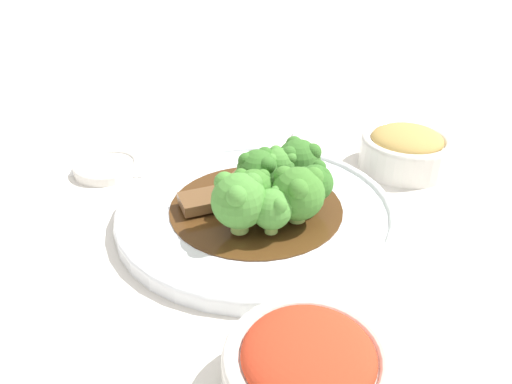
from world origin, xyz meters
The scene contains 18 objects.
ground_plane centered at (0.00, 0.00, 0.00)m, with size 4.00×4.00×0.00m, color silver.
main_plate centered at (0.00, 0.00, 0.01)m, with size 0.31×0.31×0.02m.
beef_strip_0 centered at (-0.02, -0.03, 0.02)m, with size 0.05×0.04×0.01m.
beef_strip_1 centered at (-0.07, -0.01, 0.02)m, with size 0.06×0.05×0.01m.
beef_strip_2 centered at (0.01, -0.05, 0.02)m, with size 0.06×0.07×0.01m.
broccoli_floret_0 centered at (0.03, 0.04, 0.05)m, with size 0.06×0.06×0.06m.
broccoli_floret_1 centered at (0.00, 0.06, 0.05)m, with size 0.04×0.04×0.05m.
broccoli_floret_2 centered at (-0.04, 0.02, 0.05)m, with size 0.04×0.04×0.05m.
broccoli_floret_3 centered at (0.05, -0.01, 0.06)m, with size 0.06×0.06×0.06m.
broccoli_floret_4 centered at (0.05, 0.02, 0.05)m, with size 0.04×0.04×0.05m.
broccoli_floret_5 centered at (-0.05, 0.04, 0.05)m, with size 0.05×0.05×0.05m.
broccoli_floret_6 centered at (0.02, 0.00, 0.05)m, with size 0.04×0.04×0.05m.
broccoli_floret_7 centered at (-0.02, 0.00, 0.05)m, with size 0.05×0.05×0.05m.
serving_spoon centered at (-0.09, 0.02, 0.03)m, with size 0.20×0.07×0.01m.
side_bowl_kimchi centered at (0.23, 0.06, 0.03)m, with size 0.12×0.12×0.06m.
side_bowl_appetizer centered at (-0.14, 0.18, 0.03)m, with size 0.12×0.12×0.05m.
sauce_dish centered at (-0.09, -0.20, 0.01)m, with size 0.08×0.08×0.01m.
paper_napkin centered at (-0.14, -0.20, 0.00)m, with size 0.13×0.11×0.01m.
Camera 1 is at (0.46, 0.04, 0.31)m, focal length 35.00 mm.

